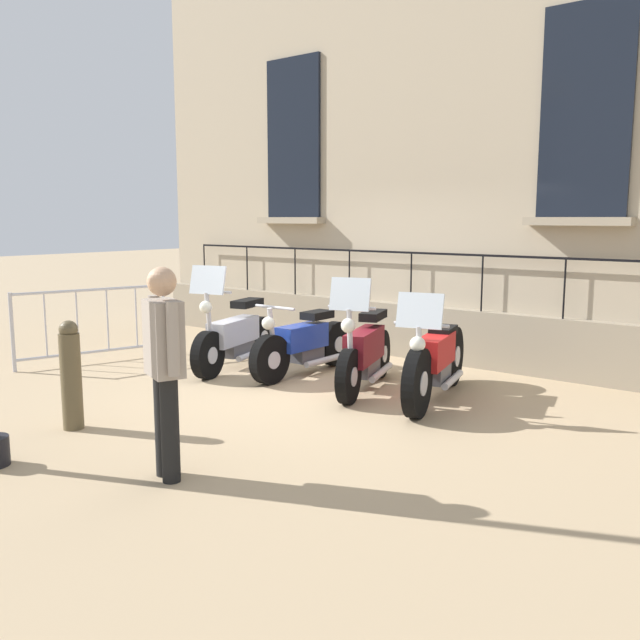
{
  "coord_description": "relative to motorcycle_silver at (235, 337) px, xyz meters",
  "views": [
    {
      "loc": [
        6.16,
        4.96,
        2.01
      ],
      "look_at": [
        -0.08,
        0.0,
        0.8
      ],
      "focal_mm": 38.01,
      "sensor_mm": 36.0,
      "label": 1
    }
  ],
  "objects": [
    {
      "name": "ground_plane",
      "position": [
        0.11,
        1.48,
        -0.43
      ],
      "size": [
        60.0,
        60.0,
        0.0
      ],
      "primitive_type": "plane",
      "color": "tan"
    },
    {
      "name": "building_facade",
      "position": [
        -2.45,
        1.48,
        2.91
      ],
      "size": [
        0.82,
        10.34,
        6.91
      ],
      "color": "tan",
      "rests_on": "ground_plane"
    },
    {
      "name": "motorcycle_silver",
      "position": [
        0.0,
        0.0,
        0.0
      ],
      "size": [
        1.95,
        0.76,
        1.42
      ],
      "color": "black",
      "rests_on": "ground_plane"
    },
    {
      "name": "motorcycle_blue",
      "position": [
        -0.29,
        0.96,
        -0.04
      ],
      "size": [
        1.94,
        0.62,
        0.95
      ],
      "color": "black",
      "rests_on": "ground_plane"
    },
    {
      "name": "motorcycle_maroon",
      "position": [
        -0.13,
        2.03,
        0.01
      ],
      "size": [
        1.86,
        0.8,
        1.37
      ],
      "color": "black",
      "rests_on": "ground_plane"
    },
    {
      "name": "motorcycle_red",
      "position": [
        -0.24,
        2.9,
        0.01
      ],
      "size": [
        2.16,
        0.77,
        1.27
      ],
      "color": "black",
      "rests_on": "ground_plane"
    },
    {
      "name": "crowd_barrier",
      "position": [
        0.96,
        -1.82,
        0.14
      ],
      "size": [
        2.05,
        0.63,
        1.05
      ],
      "color": "#B7B7BF",
      "rests_on": "ground_plane"
    },
    {
      "name": "bollard",
      "position": [
        2.83,
        0.68,
        0.1
      ],
      "size": [
        0.19,
        0.19,
        1.05
      ],
      "color": "brown",
      "rests_on": "ground_plane"
    },
    {
      "name": "pedestrian_standing",
      "position": [
        3.07,
        2.39,
        0.5
      ],
      "size": [
        0.34,
        0.5,
        1.65
      ],
      "color": "black",
      "rests_on": "ground_plane"
    }
  ]
}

